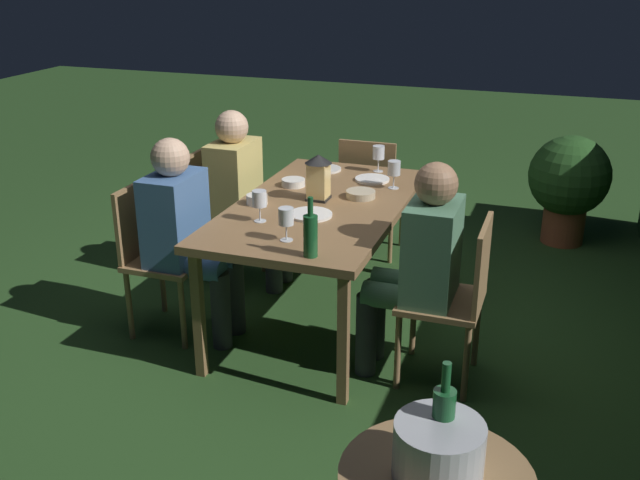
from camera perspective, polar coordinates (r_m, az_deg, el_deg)
name	(u,v)px	position (r m, az deg, el deg)	size (l,w,h in m)	color
ground_plane	(320,320)	(4.45, 0.00, -6.25)	(16.00, 16.00, 0.00)	#26471E
dining_table	(320,213)	(4.17, 0.00, 2.13)	(1.68, 0.91, 0.74)	olive
chair_side_left_b	(157,251)	(4.27, -12.51, -0.83)	(0.42, 0.40, 0.87)	#937047
person_in_blue	(186,230)	(4.12, -10.35, 0.77)	(0.38, 0.47, 1.15)	#426699
chair_head_near	(371,191)	(5.22, 3.95, 3.82)	(0.40, 0.42, 0.87)	#937047
chair_side_left_a	(217,209)	(4.88, -7.97, 2.38)	(0.42, 0.40, 0.87)	#937047
person_in_mustard	(244,190)	(4.75, -5.95, 3.86)	(0.38, 0.47, 1.15)	tan
chair_side_right_b	(456,294)	(3.72, 10.50, -4.14)	(0.42, 0.40, 0.87)	#937047
person_in_green	(419,261)	(3.69, 7.67, -1.61)	(0.38, 0.47, 1.15)	#4C7A5B
lantern_centerpiece	(318,175)	(4.17, -0.12, 5.09)	(0.15, 0.15, 0.27)	black
green_bottle_on_table	(310,234)	(3.40, -0.74, 0.44)	(0.07, 0.07, 0.29)	#195128
wine_glass_a	(259,200)	(3.85, -4.72, 3.10)	(0.08, 0.08, 0.17)	silver
wine_glass_b	(379,154)	(4.73, 4.56, 6.68)	(0.08, 0.08, 0.17)	silver
wine_glass_c	(286,218)	(3.58, -2.65, 1.71)	(0.08, 0.08, 0.17)	silver
wine_glass_d	(394,169)	(4.40, 5.76, 5.47)	(0.08, 0.08, 0.17)	silver
plate_a	(311,214)	(3.95, -0.74, 1.99)	(0.23, 0.23, 0.01)	white
plate_b	(326,169)	(4.78, 0.45, 5.53)	(0.20, 0.20, 0.01)	silver
plate_c	(372,179)	(4.57, 4.07, 4.72)	(0.21, 0.21, 0.01)	white
bowl_olives	(361,194)	(4.25, 3.17, 3.59)	(0.17, 0.17, 0.04)	#BCAD8E
bowl_bread	(257,199)	(4.14, -4.91, 3.18)	(0.12, 0.12, 0.06)	silver
bowl_salad	(293,182)	(4.45, -2.08, 4.50)	(0.14, 0.14, 0.04)	silver
ice_bucket	(439,446)	(2.17, 9.21, -15.51)	(0.26, 0.26, 0.34)	#B2B7BF
potted_plant_by_hedge	(569,181)	(5.74, 18.74, 4.33)	(0.59, 0.59, 0.82)	brown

